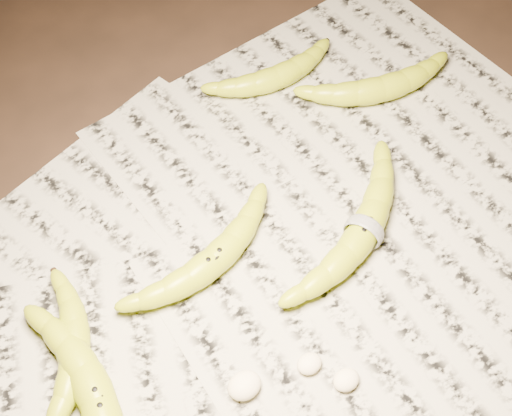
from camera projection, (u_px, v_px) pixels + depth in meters
ground at (269, 266)px, 0.85m from camera, size 3.00×3.00×0.00m
newspaper_patch at (264, 281)px, 0.83m from camera, size 0.90×0.70×0.01m
banana_left_a at (98, 403)px, 0.72m from camera, size 0.11×0.24×0.04m
banana_left_b at (74, 349)px, 0.76m from camera, size 0.13×0.17×0.03m
banana_center at (213, 259)px, 0.82m from camera, size 0.21×0.10×0.04m
banana_taped at (364, 230)px, 0.84m from camera, size 0.24×0.16×0.04m
banana_upper_a at (381, 87)px, 0.98m from camera, size 0.20×0.11×0.04m
banana_upper_b at (276, 76)px, 0.99m from camera, size 0.17×0.07×0.03m
measuring_tape at (364, 230)px, 0.84m from camera, size 0.02×0.05×0.05m
flesh_chunk_a at (244, 384)px, 0.75m from camera, size 0.04×0.03×0.02m
flesh_chunk_b at (310, 362)px, 0.76m from camera, size 0.03×0.02×0.02m
flesh_chunk_c at (347, 379)px, 0.75m from camera, size 0.03×0.02×0.02m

